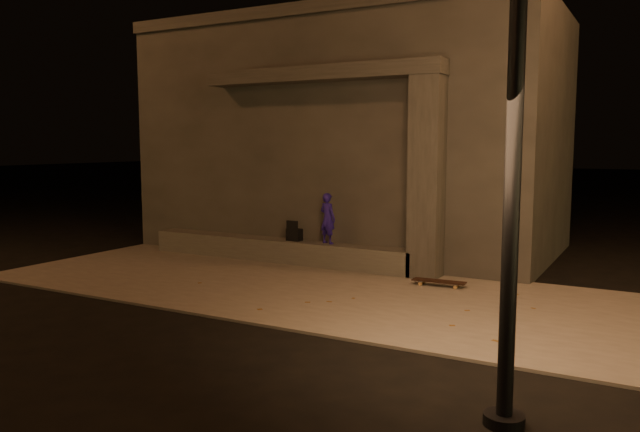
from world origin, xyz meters
The scene contains 9 objects.
ground centered at (0.00, 0.00, 0.00)m, with size 120.00×120.00×0.00m, color black.
sidewalk centered at (0.00, 2.00, 0.02)m, with size 11.00×4.40×0.04m, color slate.
building centered at (-1.00, 6.49, 2.61)m, with size 9.00×5.10×5.22m.
ledge centered at (-1.50, 3.75, 0.27)m, with size 6.00×0.55×0.45m, color #4E4C46.
column centered at (1.70, 3.75, 1.84)m, with size 0.55×0.55×3.60m, color #34322F.
canopy centered at (-0.50, 3.80, 3.78)m, with size 5.00×0.70×0.28m, color #34322F.
skateboarder centered at (-0.32, 3.75, 0.99)m, with size 0.36×0.24×1.00m, color #25158E.
backpack centered at (-1.08, 3.75, 0.63)m, with size 0.31×0.21×0.42m.
skateboard centered at (2.18, 3.10, 0.12)m, with size 0.91×0.28×0.10m.
Camera 1 is at (5.41, -6.93, 2.44)m, focal length 35.00 mm.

